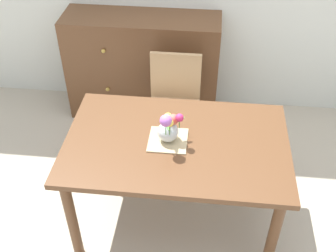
{
  "coord_description": "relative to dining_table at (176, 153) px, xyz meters",
  "views": [
    {
      "loc": [
        0.16,
        -1.99,
        2.55
      ],
      "look_at": [
        -0.06,
        0.0,
        0.9
      ],
      "focal_mm": 44.22,
      "sensor_mm": 36.0,
      "label": 1
    }
  ],
  "objects": [
    {
      "name": "chair_far",
      "position": [
        -0.09,
        0.8,
        -0.16
      ],
      "size": [
        0.42,
        0.42,
        0.9
      ],
      "rotation": [
        0.0,
        0.0,
        3.14
      ],
      "color": "tan",
      "rests_on": "ground_plane"
    },
    {
      "name": "ground_plane",
      "position": [
        0.0,
        0.0,
        -0.67
      ],
      "size": [
        12.0,
        12.0,
        0.0
      ],
      "primitive_type": "plane",
      "color": "#B7AD99"
    },
    {
      "name": "dresser",
      "position": [
        -0.44,
        1.33,
        -0.17
      ],
      "size": [
        1.4,
        0.47,
        1.0
      ],
      "color": "brown",
      "rests_on": "ground_plane"
    },
    {
      "name": "dining_table",
      "position": [
        0.0,
        0.0,
        0.0
      ],
      "size": [
        1.45,
        0.93,
        0.78
      ],
      "color": "brown",
      "rests_on": "ground_plane"
    },
    {
      "name": "placemat",
      "position": [
        -0.06,
        0.0,
        0.11
      ],
      "size": [
        0.25,
        0.25,
        0.01
      ],
      "primitive_type": "cube",
      "color": "tan",
      "rests_on": "dining_table"
    },
    {
      "name": "flower_vase",
      "position": [
        -0.05,
        -0.01,
        0.22
      ],
      "size": [
        0.17,
        0.19,
        0.26
      ],
      "color": "silver",
      "rests_on": "placemat"
    }
  ]
}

